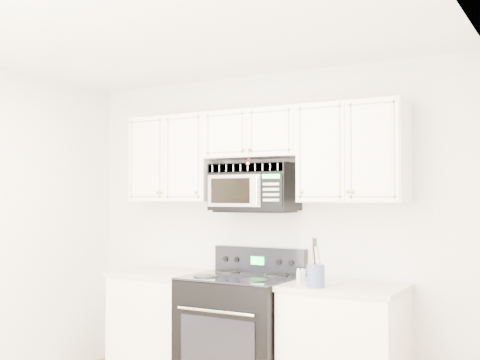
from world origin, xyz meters
The scene contains 9 objects.
room centered at (0.00, 0.00, 1.30)m, with size 3.51×3.51×2.61m.
base_cabinet_left centered at (-0.80, 1.44, 0.43)m, with size 0.86×0.65×0.92m.
base_cabinet_right centered at (0.80, 1.44, 0.43)m, with size 0.86×0.65×0.92m.
range centered at (-0.04, 1.40, 0.48)m, with size 0.84×0.76×1.14m.
upper_cabinets centered at (0.00, 1.58, 1.93)m, with size 2.44×0.37×0.75m.
microwave centered at (-0.02, 1.57, 1.64)m, with size 0.70×0.40×0.39m.
utensil_crock centered at (0.66, 1.23, 1.01)m, with size 0.13×0.13×0.34m.
shaker_salt centered at (0.47, 1.36, 0.98)m, with size 0.05×0.05×0.11m.
shaker_pepper centered at (0.46, 1.47, 0.97)m, with size 0.04×0.04×0.09m.
Camera 1 is at (2.32, -2.75, 1.57)m, focal length 45.00 mm.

